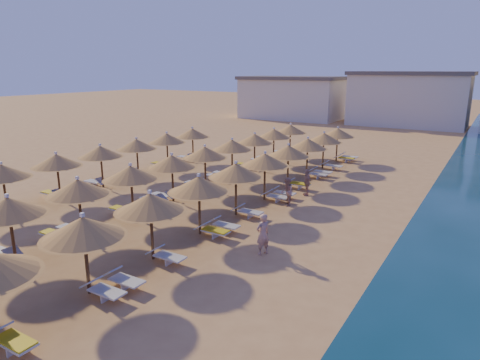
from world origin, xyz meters
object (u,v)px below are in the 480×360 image
Objects in this scene: parasol_row_west at (172,162)px; beachgoer_b at (287,192)px; beachgoer_a at (263,234)px; parasol_row_east at (236,171)px; beachgoer_c at (307,182)px.

parasol_row_west is 6.80m from beachgoer_b.
beachgoer_a is (7.95, -3.71, -1.49)m from parasol_row_west.
beachgoer_a is at bearing -45.72° from parasol_row_east.
parasol_row_east is 5.89m from beachgoer_c.
parasol_row_east and parasol_row_west have the same top height.
beachgoer_b is at bearing -138.36° from beachgoer_a.
parasol_row_east reaches higher than beachgoer_c.
beachgoer_c is at bearing 71.51° from parasol_row_east.
parasol_row_east is 21.26× the size of beachgoer_c.
beachgoer_b is at bearing -37.60° from beachgoer_c.
beachgoer_c is at bearing 41.32° from parasol_row_west.
parasol_row_west reaches higher than beachgoer_b.
parasol_row_west is 8.89m from beachgoer_a.
parasol_row_west is at bearing 180.00° from parasol_row_east.
beachgoer_a is 9.28m from beachgoer_c.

